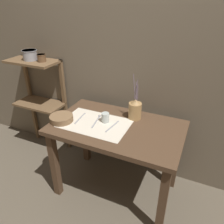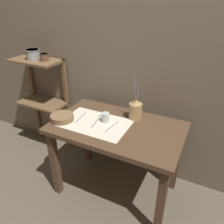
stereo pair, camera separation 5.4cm
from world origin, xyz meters
name	(u,v)px [view 1 (the left image)]	position (x,y,z in m)	size (l,w,h in m)	color
ground_plane	(116,188)	(0.00, 0.00, 0.00)	(12.00, 12.00, 0.00)	brown
stone_wall_back	(137,57)	(0.00, 0.44, 1.20)	(7.00, 0.06, 2.40)	#6B5E4C
wooden_table	(117,137)	(0.00, 0.00, 0.62)	(1.09, 0.67, 0.73)	#4C3523
wooden_shelf_unit	(40,90)	(-1.05, 0.28, 0.77)	(0.54, 0.29, 1.10)	brown
linen_cloth	(95,123)	(-0.18, -0.04, 0.73)	(0.57, 0.38, 0.00)	beige
pitcher_with_flowers	(135,110)	(0.09, 0.18, 0.81)	(0.11, 0.11, 0.40)	#A87F4C
wooden_bowl	(61,118)	(-0.46, -0.13, 0.75)	(0.20, 0.20, 0.05)	brown
glass_tumbler_near	(105,118)	(-0.11, 0.01, 0.77)	(0.07, 0.07, 0.08)	#B7C1BC
knife_center	(80,118)	(-0.34, -0.03, 0.73)	(0.03, 0.20, 0.00)	#939399
spoon_inner	(98,118)	(-0.19, 0.03, 0.73)	(0.05, 0.21, 0.02)	#939399
fork_outer	(112,126)	(-0.03, -0.03, 0.73)	(0.04, 0.20, 0.00)	#939399
metal_pot_large	(30,55)	(-1.07, 0.25, 1.16)	(0.15, 0.15, 0.10)	#939399
metal_pot_small	(42,58)	(-0.92, 0.25, 1.14)	(0.09, 0.09, 0.07)	brown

